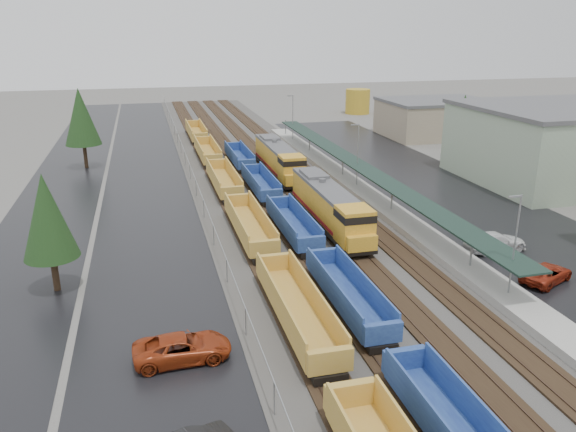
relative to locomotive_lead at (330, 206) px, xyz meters
name	(u,v)px	position (x,y,z in m)	size (l,w,h in m)	color
ballast_strip	(262,175)	(-2.00, 22.21, -2.23)	(20.00, 160.00, 0.08)	#302D2B
trackbed	(262,174)	(-2.00, 22.21, -2.12)	(14.60, 160.00, 0.22)	black
west_parking_lot	(147,182)	(-17.00, 22.21, -2.26)	(10.00, 160.00, 0.02)	black
west_road	(63,187)	(-27.00, 22.21, -2.26)	(9.00, 160.00, 0.02)	black
east_commuter_lot	(428,185)	(17.00, 12.21, -2.26)	(16.00, 100.00, 0.02)	black
station_platform	(357,184)	(7.50, 12.22, -1.54)	(3.00, 80.00, 8.00)	#9E9B93
chainlink_fence	(191,170)	(-11.50, 20.65, -0.66)	(0.08, 160.04, 2.02)	gray
distant_hills	(294,76)	(42.79, 172.90, -2.27)	(301.00, 140.00, 25.20)	#4C5C48
tree_west_near	(47,216)	(-24.00, -7.79, 3.54)	(3.96, 3.96, 9.00)	#332316
tree_west_far	(81,117)	(-25.00, 32.21, 4.85)	(4.84, 4.84, 11.00)	#332316
tree_east	(463,120)	(26.00, 20.21, 4.20)	(4.40, 4.40, 10.00)	#332316
locomotive_lead	(330,206)	(0.00, 0.00, 0.00)	(2.84, 18.69, 4.23)	black
locomotive_trail	(279,159)	(0.00, 21.00, 0.00)	(2.84, 18.69, 4.23)	black
well_string_yellow	(249,226)	(-8.00, -0.41, -1.11)	(2.63, 115.16, 2.34)	gold
well_string_blue	(316,254)	(-4.00, -8.52, -1.17)	(2.47, 86.95, 2.19)	navy
storage_tank	(358,101)	(30.50, 71.64, 0.45)	(5.46, 5.46, 5.46)	#B39023
parked_car_west_c	(182,348)	(-15.59, -19.54, -1.48)	(5.73, 2.64, 1.59)	#9A3313
parked_car_east_b	(546,274)	(12.36, -15.64, -1.59)	(4.91, 2.26, 1.36)	maroon
parked_car_east_c	(495,242)	(12.27, -9.03, -1.45)	(5.67, 2.31, 1.65)	white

